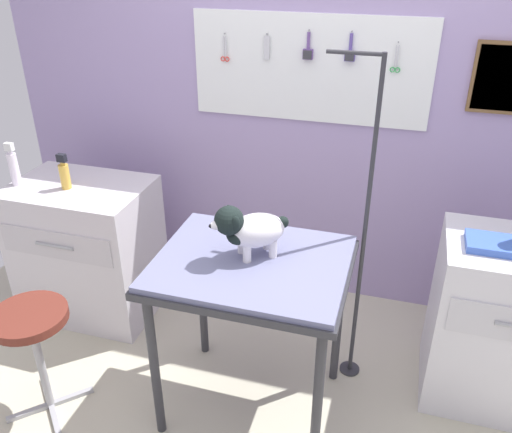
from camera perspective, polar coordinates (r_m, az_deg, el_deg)
The scene contains 11 objects.
ground at distance 2.84m, azimuth 0.03°, elevation -21.95°, with size 4.40×4.00×0.04m, color #BCB69E.
rear_wall_panel at distance 3.23m, azimuth 6.67°, elevation 9.90°, with size 4.00×0.11×2.30m.
grooming_table at distance 2.41m, azimuth -0.47°, elevation -6.58°, with size 0.88×0.71×0.88m.
grooming_arm at distance 2.64m, azimuth 11.30°, elevation -3.10°, with size 0.29×0.11×1.74m.
dog at distance 2.32m, azimuth -0.79°, elevation -1.35°, with size 0.34×0.28×0.26m.
counter_left at distance 3.45m, azimuth -17.61°, elevation -3.34°, with size 0.80×0.58×0.87m.
cabinet_right at distance 2.95m, azimuth 25.05°, elevation -10.44°, with size 0.68×0.54×0.90m.
stool at distance 2.78m, azimuth -22.97°, elevation -11.27°, with size 0.36×0.36×0.61m.
conditioner_bottle at distance 3.36m, azimuth -24.67°, elevation 4.90°, with size 0.05×0.05×0.26m.
spray_bottle_short at distance 3.21m, azimuth -19.95°, elevation 4.34°, with size 0.06×0.06×0.21m.
supply_tray at distance 2.64m, azimuth 24.22°, elevation -2.74°, with size 0.24×0.18×0.04m.
Camera 1 is at (0.52, -1.75, 2.16)m, focal length 37.11 mm.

